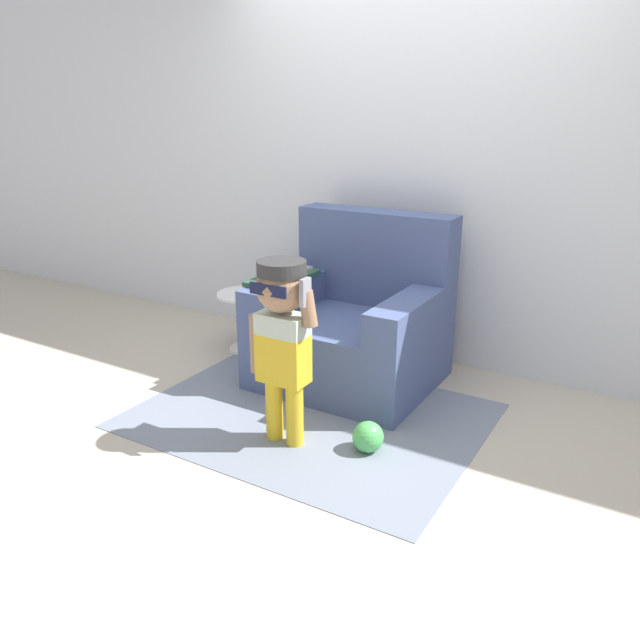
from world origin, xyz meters
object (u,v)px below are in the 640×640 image
Objects in this scene: toy_ball at (368,437)px; person_child at (282,325)px; side_table at (247,315)px; armchair at (354,323)px.

person_child is at bearing -162.65° from toy_ball.
person_child is 2.28× the size of side_table.
armchair reaches higher than side_table.
side_table is at bearing 177.56° from armchair.
side_table reaches higher than toy_ball.
armchair is 1.10× the size of person_child.
side_table is 2.65× the size of toy_ball.
side_table is at bearing 149.42° from toy_ball.
side_table is 1.56m from toy_ball.
armchair is at bearing 94.51° from person_child.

